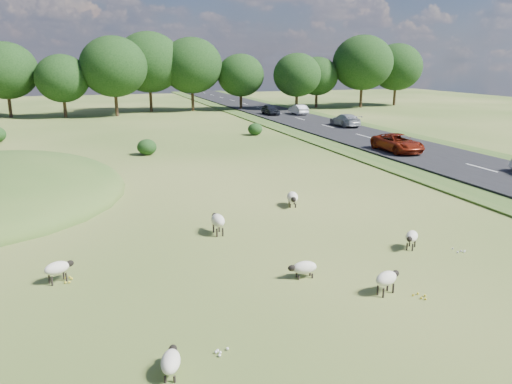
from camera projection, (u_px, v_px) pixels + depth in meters
The scene contains 15 objects.
ground at pixel (169, 158), 39.87m from camera, with size 160.00×160.00×0.00m, color #2F5119.
road at pixel (336, 130), 55.13m from camera, with size 8.00×150.00×0.25m, color black.
treeline at pixel (120, 67), 70.37m from camera, with size 96.28×14.66×11.70m.
shrubs at pixel (111, 136), 46.47m from camera, with size 26.44×12.89×1.48m.
sheep_0 at pixel (293, 197), 26.48m from camera, with size 0.88×1.39×0.77m.
sheep_1 at pixel (304, 268), 17.75m from camera, with size 1.09×0.52×0.62m.
sheep_2 at pixel (412, 237), 20.45m from camera, with size 0.99×0.96×0.76m.
sheep_3 at pixel (171, 361), 12.23m from camera, with size 0.70×1.13×0.63m.
sheep_4 at pixel (58, 268), 17.36m from camera, with size 1.10×0.80×0.77m.
sheep_5 at pixel (218, 220), 22.18m from camera, with size 0.56×1.27×0.92m.
sheep_6 at pixel (387, 278), 16.49m from camera, with size 1.15×0.77×0.80m.
car_0 at pixel (298, 109), 69.28m from camera, with size 1.42×4.07×1.34m, color white.
car_2 at pixel (345, 120), 56.88m from camera, with size 1.97×4.85×1.41m, color #ACAFB4.
car_4 at pixel (398, 143), 40.97m from camera, with size 2.38×5.17×1.44m, color maroon.
car_5 at pixel (270, 110), 68.94m from camera, with size 1.63×4.06×1.38m, color black.
Camera 1 is at (-5.82, -19.44, 7.54)m, focal length 35.00 mm.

